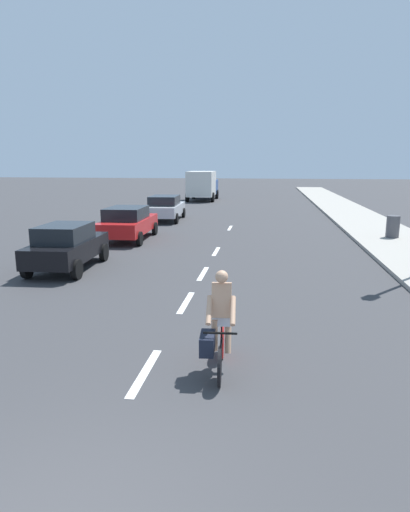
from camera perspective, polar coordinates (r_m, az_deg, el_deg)
name	(u,v)px	position (r m, az deg, el deg)	size (l,w,h in m)	color
ground_plane	(228,231)	(23.41, 3.07, 3.31)	(160.00, 160.00, 0.00)	#38383A
sidewalk_strip	(373,227)	(25.97, 21.25, 3.53)	(3.60, 80.00, 0.14)	#9E998E
lane_stripe_1	(145,372)	(7.94, -7.91, -14.87)	(0.16, 1.80, 0.01)	white
lane_stripe_2	(186,302)	(11.47, -2.51, -6.11)	(0.16, 1.80, 0.01)	white
lane_stripe_3	(203,274)	(14.37, -0.26, -2.32)	(0.16, 1.80, 0.01)	white
lane_stripe_4	(216,251)	(17.96, 1.48, 0.62)	(0.16, 1.80, 0.01)	white
lane_stripe_5	(230,228)	(24.47, 3.30, 3.70)	(0.16, 1.80, 0.01)	white
cyclist	(218,327)	(7.58, 1.77, -9.27)	(0.65, 1.71, 1.82)	black
parked_car_black	(67,245)	(15.53, -17.71, 1.33)	(1.97, 3.97, 1.57)	black
parked_car_red	(128,222)	(20.91, -10.15, 4.40)	(2.20, 4.56, 1.57)	red
parked_car_silver	(165,207)	(27.74, -5.28, 6.41)	(2.28, 4.63, 1.57)	#B7BABF
delivery_truck	(202,185)	(42.70, -0.34, 9.36)	(2.75, 6.28, 2.80)	#23478C
trash_bin_far	(393,227)	(22.29, 23.49, 3.57)	(0.60, 0.60, 1.03)	#47474C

